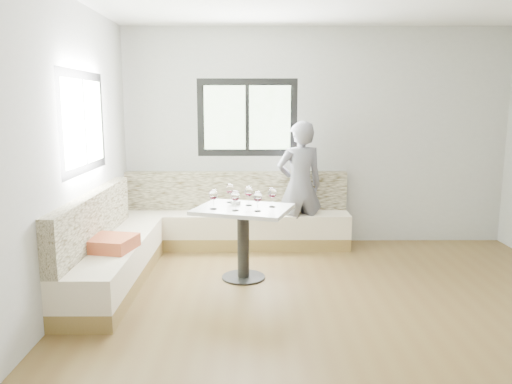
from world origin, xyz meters
TOP-DOWN VIEW (x-y plane):
  - room at (-0.08, 0.08)m, footprint 5.01×5.01m
  - banquette at (-1.59, 1.62)m, footprint 2.90×2.80m
  - table at (-0.93, 1.02)m, footprint 1.11×0.98m
  - person at (-0.24, 2.15)m, footprint 0.67×0.51m
  - olive_ramekin at (-1.01, 1.17)m, footprint 0.11×0.11m
  - wine_glass_a at (-1.23, 0.93)m, footprint 0.09×0.09m
  - wine_glass_b at (-1.00, 0.85)m, footprint 0.09×0.09m
  - wine_glass_c at (-0.78, 0.82)m, footprint 0.09×0.09m
  - wine_glass_d at (-0.87, 1.11)m, footprint 0.09×0.09m
  - wine_glass_e at (-0.63, 1.03)m, footprint 0.09×0.09m
  - wine_glass_f at (-1.08, 1.27)m, footprint 0.09×0.09m

SIDE VIEW (x-z plane):
  - banquette at x=-1.59m, z-range -0.14..0.81m
  - table at x=-0.93m, z-range 0.19..0.96m
  - olive_ramekin at x=-1.01m, z-range 0.77..0.81m
  - person at x=-0.24m, z-range 0.00..1.62m
  - wine_glass_a at x=-1.23m, z-range 0.81..1.02m
  - wine_glass_b at x=-1.00m, z-range 0.81..1.02m
  - wine_glass_c at x=-0.78m, z-range 0.81..1.02m
  - wine_glass_d at x=-0.87m, z-range 0.81..1.02m
  - wine_glass_e at x=-0.63m, z-range 0.81..1.02m
  - wine_glass_f at x=-1.08m, z-range 0.81..1.02m
  - room at x=-0.08m, z-range 0.01..2.82m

